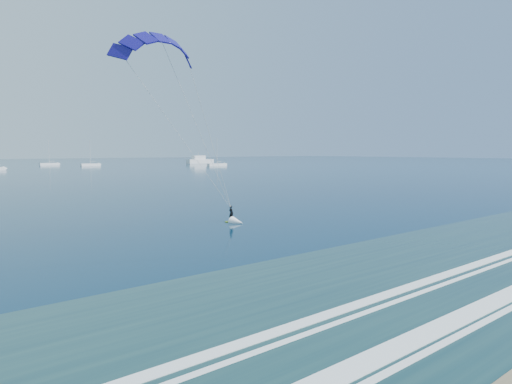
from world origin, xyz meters
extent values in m
cube|color=#1E423F|center=(0.00, 8.00, 0.01)|extent=(600.00, 22.00, 0.03)
cube|color=white|center=(0.00, 5.50, 0.04)|extent=(600.00, 1.10, 0.07)
cube|color=white|center=(0.00, 9.50, 0.04)|extent=(600.00, 0.70, 0.07)
cube|color=#A7CD18|center=(6.83, 34.42, 0.04)|extent=(1.32, 0.43, 0.08)
imported|color=black|center=(6.83, 34.42, 0.89)|extent=(0.44, 0.63, 1.63)
cone|color=white|center=(6.68, 33.12, 0.08)|extent=(1.31, 1.74, 1.10)
cube|color=white|center=(123.36, 224.09, 1.21)|extent=(16.46, 4.39, 2.41)
cube|color=white|center=(122.36, 224.09, 3.51)|extent=(7.68, 3.51, 2.19)
cylinder|color=silver|center=(122.36, 224.09, 5.61)|extent=(0.16, 0.16, 2.00)
cube|color=white|center=(44.48, 241.55, 0.60)|extent=(9.31, 2.40, 1.20)
cylinder|color=silver|center=(44.48, 241.55, 6.89)|extent=(0.18, 0.18, 11.37)
cylinder|color=silver|center=(45.68, 241.55, 2.00)|extent=(2.60, 0.12, 0.12)
cube|color=white|center=(57.40, 219.28, 0.60)|extent=(9.26, 2.40, 1.20)
cylinder|color=silver|center=(57.40, 219.28, 6.88)|extent=(0.18, 0.18, 11.37)
cylinder|color=silver|center=(58.60, 219.28, 2.00)|extent=(2.60, 0.12, 0.12)
cube|color=white|center=(106.65, 182.22, 0.60)|extent=(10.38, 2.40, 1.20)
cylinder|color=silver|center=(106.65, 182.22, 7.52)|extent=(0.18, 0.18, 12.63)
cylinder|color=silver|center=(107.85, 182.22, 2.00)|extent=(2.60, 0.12, 0.12)
camera|label=1|loc=(-21.26, -3.93, 7.44)|focal=32.00mm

